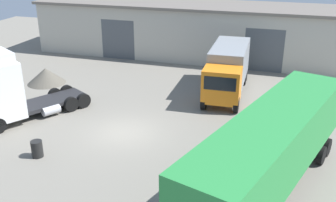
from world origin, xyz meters
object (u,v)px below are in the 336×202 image
container_trailer_green (272,146)px  oil_drum (37,149)px  tractor_unit_white (4,90)px  gravel_pile (46,76)px  box_truck_orange (228,68)px

container_trailer_green → oil_drum: container_trailer_green is taller
tractor_unit_white → oil_drum: size_ratio=7.99×
gravel_pile → box_truck_orange: bearing=8.8°
box_truck_orange → oil_drum: bearing=-34.7°
container_trailer_green → oil_drum: size_ratio=13.95×
box_truck_orange → gravel_pile: 13.87m
gravel_pile → container_trailer_green: bearing=-29.8°
box_truck_orange → gravel_pile: bearing=-83.2°
gravel_pile → tractor_unit_white: bearing=-74.8°
box_truck_orange → oil_drum: box_truck_orange is taller
box_truck_orange → gravel_pile: box_truck_orange is taller
container_trailer_green → gravel_pile: size_ratio=4.22×
box_truck_orange → container_trailer_green: bearing=15.3°
container_trailer_green → oil_drum: bearing=-72.9°
tractor_unit_white → box_truck_orange: bearing=157.6°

